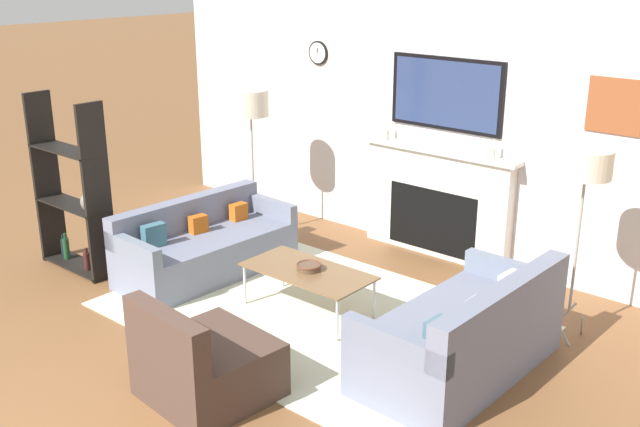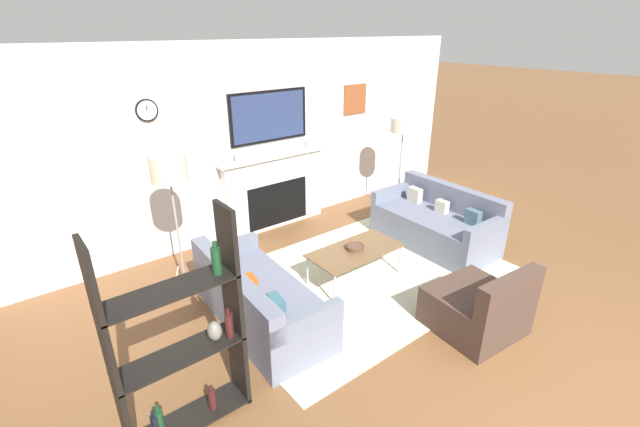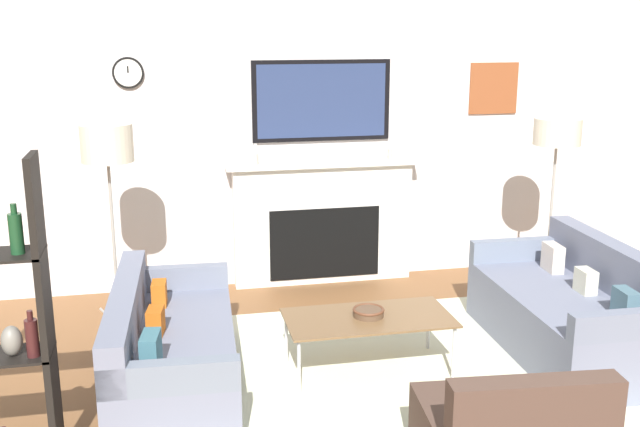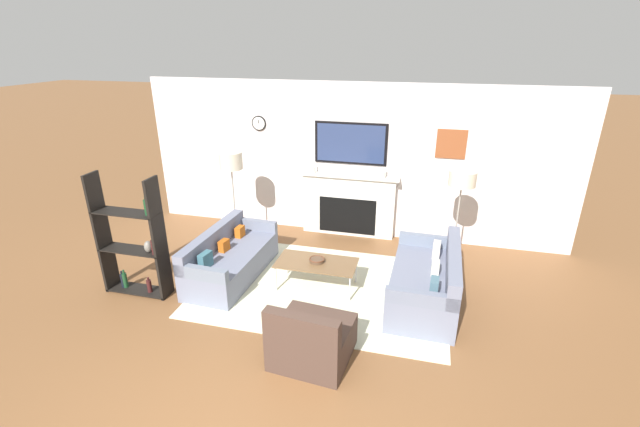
# 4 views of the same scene
# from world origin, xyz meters

# --- Properties ---
(fireplace_wall) EXTENTS (7.53, 0.28, 2.70)m
(fireplace_wall) POSITION_xyz_m (0.00, 4.95, 1.22)
(fireplace_wall) COLOR silver
(fireplace_wall) RESTS_ON ground_plane
(area_rug) EXTENTS (3.51, 2.40, 0.01)m
(area_rug) POSITION_xyz_m (0.00, 2.95, 0.01)
(area_rug) COLOR beige
(area_rug) RESTS_ON ground_plane
(couch_left) EXTENTS (0.85, 1.78, 0.71)m
(couch_left) POSITION_xyz_m (-1.44, 2.95, 0.27)
(couch_left) COLOR slate
(couch_left) RESTS_ON ground_plane
(couch_right) EXTENTS (0.90, 1.72, 0.81)m
(couch_right) POSITION_xyz_m (1.45, 2.95, 0.29)
(couch_right) COLOR slate
(couch_right) RESTS_ON ground_plane
(armchair) EXTENTS (0.89, 0.88, 0.77)m
(armchair) POSITION_xyz_m (0.23, 1.48, 0.26)
(armchair) COLOR #47332A
(armchair) RESTS_ON ground_plane
(coffee_table) EXTENTS (1.14, 0.58, 0.40)m
(coffee_table) POSITION_xyz_m (-0.09, 2.95, 0.38)
(coffee_table) COLOR brown
(coffee_table) RESTS_ON ground_plane
(decorative_bowl) EXTENTS (0.22, 0.22, 0.06)m
(decorative_bowl) POSITION_xyz_m (-0.09, 2.96, 0.43)
(decorative_bowl) COLOR brown
(decorative_bowl) RESTS_ON coffee_table
(floor_lamp_left) EXTENTS (0.38, 0.38, 1.65)m
(floor_lamp_left) POSITION_xyz_m (-1.82, 4.00, 1.48)
(floor_lamp_left) COLOR #9E998E
(floor_lamp_left) RESTS_ON ground_plane
(floor_lamp_right) EXTENTS (0.39, 0.39, 1.59)m
(floor_lamp_right) POSITION_xyz_m (1.82, 4.00, 1.45)
(floor_lamp_right) COLOR #9E998E
(floor_lamp_right) RESTS_ON ground_plane
(shelf_unit) EXTENTS (0.93, 0.28, 1.73)m
(shelf_unit) POSITION_xyz_m (-2.49, 2.21, 0.78)
(shelf_unit) COLOR black
(shelf_unit) RESTS_ON ground_plane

